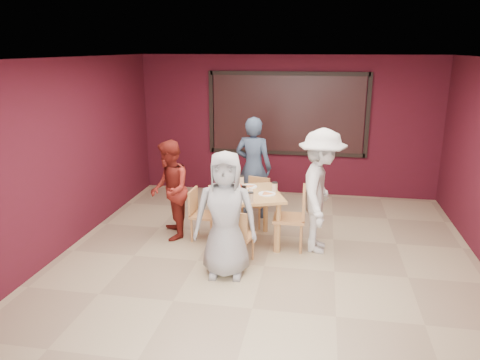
% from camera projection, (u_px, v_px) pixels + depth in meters
% --- Properties ---
extents(floor, '(7.00, 7.00, 0.00)m').
position_uv_depth(floor, '(264.00, 266.00, 6.51)').
color(floor, tan).
rests_on(floor, ground).
extents(window_blinds, '(3.00, 0.02, 1.50)m').
position_uv_depth(window_blinds, '(287.00, 114.00, 9.32)').
color(window_blinds, black).
extents(dining_table, '(1.32, 1.32, 0.97)m').
position_uv_depth(dining_table, '(245.00, 200.00, 7.08)').
color(dining_table, tan).
rests_on(dining_table, floor).
extents(chair_front, '(0.46, 0.46, 0.81)m').
position_uv_depth(chair_front, '(237.00, 234.00, 6.43)').
color(chair_front, tan).
rests_on(chair_front, floor).
extents(chair_back, '(0.48, 0.48, 0.81)m').
position_uv_depth(chair_back, '(256.00, 198.00, 7.95)').
color(chair_back, tan).
rests_on(chair_back, floor).
extents(chair_left, '(0.41, 0.41, 0.81)m').
position_uv_depth(chair_left, '(200.00, 211.00, 7.32)').
color(chair_left, tan).
rests_on(chair_left, floor).
extents(chair_right, '(0.48, 0.48, 0.96)m').
position_uv_depth(chair_right, '(295.00, 214.00, 6.94)').
color(chair_right, tan).
rests_on(chair_right, floor).
extents(diner_front, '(0.87, 0.61, 1.69)m').
position_uv_depth(diner_front, '(225.00, 215.00, 6.05)').
color(diner_front, '#999999').
rests_on(diner_front, floor).
extents(diner_back, '(0.71, 0.53, 1.80)m').
position_uv_depth(diner_back, '(253.00, 167.00, 8.21)').
color(diner_back, '#33435A').
rests_on(diner_back, floor).
extents(diner_left, '(0.82, 0.92, 1.57)m').
position_uv_depth(diner_left, '(170.00, 190.00, 7.30)').
color(diner_left, maroon).
rests_on(diner_left, floor).
extents(diner_right, '(0.75, 1.22, 1.83)m').
position_uv_depth(diner_right, '(321.00, 191.00, 6.80)').
color(diner_right, silver).
rests_on(diner_right, floor).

